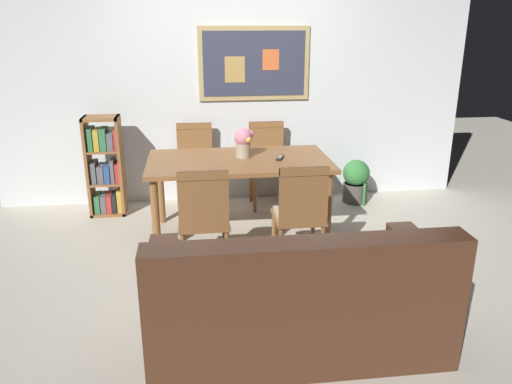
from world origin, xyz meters
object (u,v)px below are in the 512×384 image
at_px(bookshelf, 106,168).
at_px(leather_couch, 296,303).
at_px(dining_chair_near_right, 300,209).
at_px(dining_table, 239,168).
at_px(tv_remote, 280,158).
at_px(dining_chair_far_right, 267,157).
at_px(potted_ivy, 356,181).
at_px(dining_chair_far_left, 195,159).
at_px(dining_chair_near_left, 204,214).
at_px(flower_vase, 244,141).

bearing_deg(bookshelf, leather_couch, -59.43).
bearing_deg(dining_chair_near_right, leather_couch, -103.03).
distance_m(dining_chair_near_right, leather_couch, 1.06).
xyz_separation_m(dining_table, tv_remote, (0.38, -0.04, 0.10)).
xyz_separation_m(dining_chair_far_right, bookshelf, (-1.71, -0.09, -0.04)).
bearing_deg(bookshelf, potted_ivy, 0.42).
distance_m(dining_chair_far_left, leather_couch, 2.72).
distance_m(leather_couch, tv_remote, 1.85).
relative_size(dining_chair_far_left, tv_remote, 5.65).
relative_size(dining_chair_far_right, leather_couch, 0.51).
relative_size(dining_chair_near_left, tv_remote, 5.65).
bearing_deg(dining_chair_near_left, leather_couch, -61.92).
height_order(dining_table, dining_chair_far_right, dining_chair_far_right).
xyz_separation_m(dining_chair_near_left, potted_ivy, (1.74, 1.57, -0.29)).
distance_m(dining_chair_far_left, potted_ivy, 1.81).
bearing_deg(tv_remote, leather_couch, -96.39).
bearing_deg(flower_vase, leather_couch, -86.30).
distance_m(leather_couch, bookshelf, 2.96).
xyz_separation_m(dining_chair_near_right, dining_chair_far_left, (-0.81, 1.64, 0.00)).
height_order(dining_chair_far_right, dining_chair_near_right, same).
distance_m(dining_chair_far_right, potted_ivy, 1.04).
bearing_deg(potted_ivy, dining_table, -151.94).
relative_size(dining_chair_far_right, tv_remote, 5.65).
bearing_deg(leather_couch, flower_vase, 93.70).
bearing_deg(dining_chair_far_right, tv_remote, -90.55).
distance_m(flower_vase, tv_remote, 0.37).
relative_size(dining_table, dining_chair_far_right, 1.84).
distance_m(bookshelf, flower_vase, 1.57).
xyz_separation_m(bookshelf, tv_remote, (1.70, -0.76, 0.26)).
relative_size(leather_couch, potted_ivy, 3.37).
xyz_separation_m(dining_table, leather_couch, (0.18, -1.82, -0.35)).
height_order(bookshelf, potted_ivy, bookshelf).
bearing_deg(potted_ivy, leather_couch, -115.22).
bearing_deg(flower_vase, tv_remote, -20.32).
distance_m(dining_table, dining_chair_far_right, 0.90).
bearing_deg(dining_chair_far_left, tv_remote, -48.03).
relative_size(dining_chair_far_left, flower_vase, 3.34).
distance_m(dining_chair_far_left, tv_remote, 1.18).
height_order(dining_chair_near_right, potted_ivy, dining_chair_near_right).
bearing_deg(dining_table, bookshelf, 151.50).
height_order(dining_chair_near_right, tv_remote, dining_chair_near_right).
height_order(dining_chair_far_left, flower_vase, flower_vase).
bearing_deg(dining_chair_near_left, dining_chair_near_right, 0.92).
height_order(dining_chair_near_left, dining_chair_far_left, same).
xyz_separation_m(dining_chair_far_right, potted_ivy, (1.00, -0.07, -0.29)).
xyz_separation_m(dining_table, dining_chair_far_left, (-0.40, 0.83, -0.12)).
bearing_deg(potted_ivy, dining_chair_far_right, 176.01).
bearing_deg(dining_chair_far_left, bookshelf, -173.40).
xyz_separation_m(dining_table, potted_ivy, (1.39, 0.74, -0.41)).
bearing_deg(dining_chair_near_left, bookshelf, 122.11).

